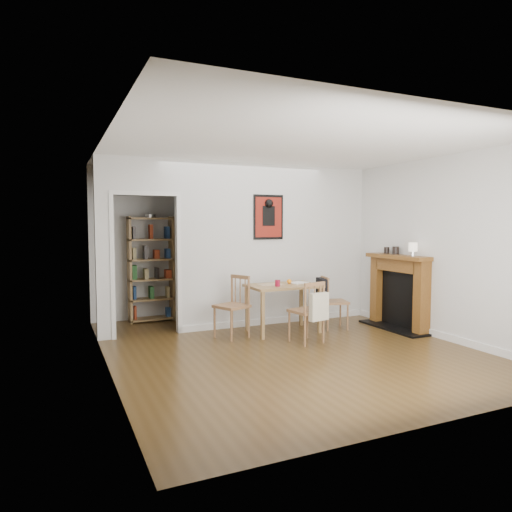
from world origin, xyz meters
name	(u,v)px	position (x,y,z in m)	size (l,w,h in m)	color
ground	(284,347)	(0.00, 0.00, 0.00)	(5.20, 5.20, 0.00)	#4C3518
room_shell	(251,246)	(0.10, 1.34, 1.30)	(5.20, 5.20, 5.20)	silver
dining_table	(283,290)	(0.38, 0.77, 0.64)	(1.06, 0.68, 0.72)	#9F7C4A
chair_left	(232,307)	(-0.46, 0.76, 0.45)	(0.59, 0.59, 0.90)	olive
chair_right	(333,302)	(1.20, 0.65, 0.43)	(0.55, 0.50, 0.83)	olive
chair_front	(307,311)	(0.39, 0.08, 0.44)	(0.50, 0.55, 0.86)	olive
bookshelf	(151,270)	(-1.28, 2.40, 0.87)	(0.75, 0.30, 1.77)	#9F7C4A
fireplace	(399,289)	(2.16, 0.25, 0.62)	(0.45, 1.25, 1.16)	brown
red_glass	(278,283)	(0.21, 0.63, 0.77)	(0.07, 0.07, 0.10)	maroon
orange_fruit	(289,281)	(0.51, 0.82, 0.76)	(0.07, 0.07, 0.07)	orange
placemat	(271,284)	(0.21, 0.86, 0.73)	(0.37, 0.28, 0.00)	#BEB89D
notebook	(298,283)	(0.67, 0.84, 0.73)	(0.28, 0.21, 0.01)	silver
mantel_lamp	(413,248)	(2.08, -0.11, 1.29)	(0.13, 0.13, 0.21)	silver
ceramic_jar_a	(396,250)	(2.17, 0.36, 1.22)	(0.10, 0.10, 0.12)	black
ceramic_jar_b	(387,250)	(2.16, 0.57, 1.21)	(0.09, 0.09, 0.11)	black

